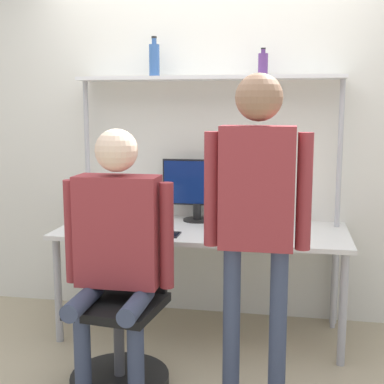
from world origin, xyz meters
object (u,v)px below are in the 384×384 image
(laptop, at_px, (136,224))
(person_standing, at_px, (257,200))
(monitor, at_px, (197,187))
(bottle_blue, at_px, (154,60))
(person_seated, at_px, (116,237))
(bottle_purple, at_px, (263,64))
(office_chair, at_px, (122,333))
(cell_phone, at_px, (174,235))

(laptop, xyz_separation_m, person_standing, (0.83, -0.67, 0.31))
(monitor, xyz_separation_m, bottle_blue, (-0.31, -0.01, 0.90))
(monitor, height_order, person_seated, person_seated)
(bottle_purple, bearing_deg, laptop, -150.41)
(monitor, bearing_deg, laptop, -125.76)
(laptop, xyz_separation_m, bottle_blue, (0.02, 0.45, 1.09))
(bottle_blue, bearing_deg, monitor, 2.37)
(office_chair, distance_m, bottle_blue, 1.89)
(monitor, relative_size, office_chair, 0.54)
(cell_phone, bearing_deg, bottle_purple, 41.34)
(cell_phone, bearing_deg, laptop, 176.48)
(cell_phone, relative_size, bottle_purple, 0.81)
(laptop, distance_m, office_chair, 0.75)
(cell_phone, distance_m, person_seated, 0.62)
(bottle_blue, bearing_deg, person_seated, -87.38)
(office_chair, relative_size, bottle_purple, 5.10)
(bottle_purple, relative_size, bottle_blue, 0.66)
(cell_phone, distance_m, office_chair, 0.73)
(person_seated, xyz_separation_m, bottle_blue, (-0.05, 1.04, 1.03))
(bottle_blue, bearing_deg, bottle_purple, 0.00)
(laptop, xyz_separation_m, bottle_purple, (0.79, 0.45, 1.05))
(monitor, bearing_deg, bottle_purple, -1.60)
(person_standing, relative_size, bottle_blue, 6.20)
(monitor, distance_m, laptop, 0.60)
(office_chair, distance_m, person_standing, 1.12)
(person_seated, height_order, person_standing, person_standing)
(monitor, height_order, office_chair, monitor)
(monitor, relative_size, laptop, 1.75)
(cell_phone, bearing_deg, person_standing, -48.68)
(monitor, relative_size, bottle_blue, 1.84)
(laptop, height_order, cell_phone, laptop)
(office_chair, xyz_separation_m, person_seated, (-0.01, -0.04, 0.57))
(monitor, height_order, cell_phone, monitor)
(person_seated, bearing_deg, cell_phone, 71.97)
(laptop, bearing_deg, cell_phone, -3.52)
(monitor, height_order, bottle_blue, bottle_blue)
(laptop, bearing_deg, bottle_blue, 87.01)
(bottle_purple, distance_m, bottle_blue, 0.76)
(laptop, height_order, person_standing, person_standing)
(person_seated, xyz_separation_m, person_standing, (0.76, -0.07, 0.24))
(person_standing, distance_m, bottle_purple, 1.34)
(monitor, xyz_separation_m, person_seated, (-0.26, -1.06, -0.12))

